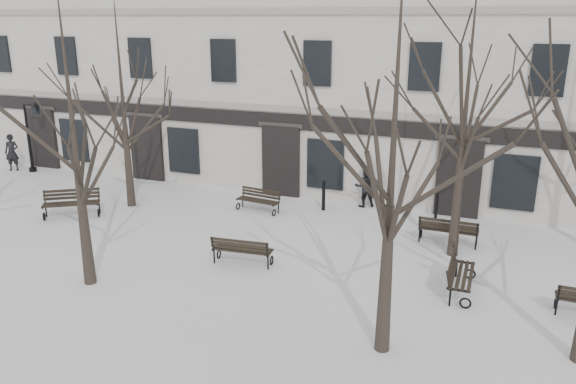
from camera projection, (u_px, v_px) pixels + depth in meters
The scene contains 16 objects.
ground at pixel (290, 293), 15.06m from camera, with size 100.00×100.00×0.00m, color white.
building at pixel (396, 54), 24.93m from camera, with size 40.40×10.20×11.40m.
tree_1 at pixel (71, 110), 14.20m from camera, with size 5.39×5.39×7.70m.
tree_2 at pixel (394, 126), 11.00m from camera, with size 5.63×5.63×8.04m.
tree_4 at pixel (121, 83), 20.62m from camera, with size 5.35×5.35×7.64m.
tree_5 at pixel (468, 90), 15.96m from camera, with size 5.71×5.71×8.16m.
bench_0 at pixel (72, 202), 20.69m from camera, with size 2.03×1.68×1.01m.
bench_1 at pixel (242, 250), 16.62m from camera, with size 1.84×0.83×0.90m.
bench_3 at pixel (259, 200), 21.28m from camera, with size 1.73×0.80×0.85m.
bench_4 at pixel (448, 230), 18.11m from camera, with size 1.88×0.69×0.94m.
bench_5 at pixel (459, 274), 14.98m from camera, with size 0.71×1.92×0.96m.
lamp_post at pixel (31, 132), 26.26m from camera, with size 1.05×0.39×3.34m.
bollard_a at pixel (324, 194), 21.32m from camera, with size 0.15×0.15×1.19m.
bollard_b at pixel (437, 205), 20.47m from camera, with size 0.13×0.13×0.99m.
pedestrian_a at pixel (15, 170), 27.11m from camera, with size 0.65×0.43×1.77m, color black.
pedestrian_b at pixel (364, 206), 21.94m from camera, with size 0.80×0.62×1.64m, color black.
Camera 1 is at (4.91, -12.65, 7.07)m, focal length 35.00 mm.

